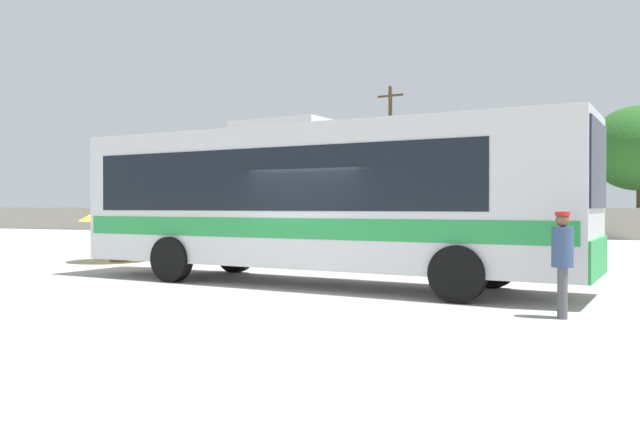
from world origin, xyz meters
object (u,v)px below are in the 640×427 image
at_px(parked_car_second_maroon, 435,225).
at_px(roadside_tree_right, 640,148).
at_px(vendor_umbrella_near_gate_yellow, 120,211).
at_px(roadside_tree_left, 279,173).
at_px(parked_car_leftmost_black, 327,223).
at_px(utility_pole_far, 390,157).
at_px(coach_bus_silver_green, 313,196).
at_px(attendant_by_bus_door, 563,257).
at_px(roadside_tree_midright, 514,147).
at_px(roadside_tree_midleft, 373,153).

relative_size(parked_car_second_maroon, roadside_tree_right, 0.57).
xyz_separation_m(vendor_umbrella_near_gate_yellow, roadside_tree_left, (-6.31, 23.30, 2.38)).
relative_size(parked_car_leftmost_black, utility_pole_far, 0.44).
distance_m(coach_bus_silver_green, roadside_tree_right, 27.82).
distance_m(attendant_by_bus_door, parked_car_leftmost_black, 26.22).
bearing_deg(attendant_by_bus_door, roadside_tree_right, 85.38).
bearing_deg(roadside_tree_midright, utility_pole_far, -162.33).
xyz_separation_m(parked_car_leftmost_black, roadside_tree_right, (15.81, 6.63, 4.10)).
distance_m(coach_bus_silver_green, attendant_by_bus_door, 6.06).
bearing_deg(parked_car_leftmost_black, roadside_tree_left, 134.34).
bearing_deg(roadside_tree_midright, vendor_umbrella_near_gate_yellow, -108.36).
distance_m(vendor_umbrella_near_gate_yellow, roadside_tree_right, 28.52).
distance_m(vendor_umbrella_near_gate_yellow, roadside_tree_left, 24.25).
bearing_deg(roadside_tree_right, roadside_tree_midleft, 178.29).
bearing_deg(coach_bus_silver_green, attendant_by_bus_door, -25.50).
height_order(utility_pole_far, roadside_tree_right, utility_pole_far).
xyz_separation_m(attendant_by_bus_door, roadside_tree_right, (2.35, 29.13, 3.97)).
relative_size(attendant_by_bus_door, parked_car_second_maroon, 0.40).
distance_m(vendor_umbrella_near_gate_yellow, utility_pole_far, 24.16).
height_order(parked_car_second_maroon, roadside_tree_left, roadside_tree_left).
bearing_deg(roadside_tree_left, attendant_by_bus_door, -55.73).
height_order(vendor_umbrella_near_gate_yellow, utility_pole_far, utility_pole_far).
relative_size(utility_pole_far, roadside_tree_left, 1.60).
distance_m(utility_pole_far, roadside_tree_left, 7.76).
relative_size(utility_pole_far, roadside_tree_right, 1.30).
bearing_deg(roadside_tree_midright, parked_car_second_maroon, -105.11).
bearing_deg(utility_pole_far, roadside_tree_midleft, 173.21).
height_order(roadside_tree_left, roadside_tree_midleft, roadside_tree_midleft).
relative_size(roadside_tree_midleft, roadside_tree_right, 1.00).
bearing_deg(coach_bus_silver_green, roadside_tree_left, 118.50).
bearing_deg(roadside_tree_midleft, vendor_umbrella_near_gate_yellow, -90.31).
height_order(vendor_umbrella_near_gate_yellow, roadside_tree_midright, roadside_tree_midright).
xyz_separation_m(coach_bus_silver_green, roadside_tree_midleft, (-7.83, 27.02, 3.26)).
relative_size(vendor_umbrella_near_gate_yellow, parked_car_second_maroon, 0.60).
bearing_deg(vendor_umbrella_near_gate_yellow, attendant_by_bus_door, -22.56).
relative_size(roadside_tree_left, roadside_tree_right, 0.81).
bearing_deg(parked_car_second_maroon, roadside_tree_left, 151.14).
bearing_deg(attendant_by_bus_door, parked_car_leftmost_black, 120.88).
height_order(vendor_umbrella_near_gate_yellow, roadside_tree_right, roadside_tree_right).
height_order(vendor_umbrella_near_gate_yellow, parked_car_leftmost_black, vendor_umbrella_near_gate_yellow).
height_order(parked_car_second_maroon, roadside_tree_midright, roadside_tree_midright).
distance_m(utility_pole_far, roadside_tree_right, 14.33).
height_order(attendant_by_bus_door, vendor_umbrella_near_gate_yellow, vendor_umbrella_near_gate_yellow).
bearing_deg(vendor_umbrella_near_gate_yellow, parked_car_leftmost_black, 90.37).
bearing_deg(roadside_tree_right, roadside_tree_midright, 159.22).
xyz_separation_m(coach_bus_silver_green, utility_pole_far, (-6.58, 26.87, 2.92)).
height_order(attendant_by_bus_door, roadside_tree_midleft, roadside_tree_midleft).
distance_m(roadside_tree_left, roadside_tree_midright, 15.37).
height_order(utility_pole_far, roadside_tree_left, utility_pole_far).
bearing_deg(parked_car_second_maroon, roadside_tree_midleft, 128.12).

